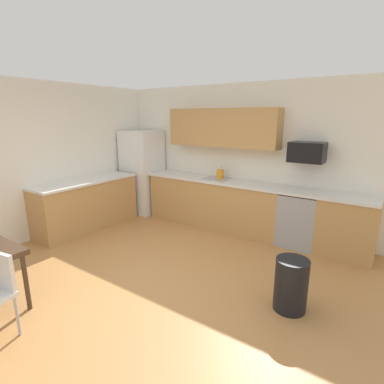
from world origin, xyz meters
TOP-DOWN VIEW (x-y plane):
  - ground_plane at (0.00, 0.00)m, footprint 12.00×12.00m
  - wall_back at (0.00, 2.65)m, footprint 5.80×0.10m
  - wall_left at (-2.65, 0.00)m, footprint 0.10×5.80m
  - cabinet_run_back at (-0.39, 2.30)m, footprint 2.72×0.60m
  - cabinet_run_back_right at (1.99, 2.30)m, footprint 0.83×0.60m
  - cabinet_run_left at (-2.30, 0.80)m, footprint 0.60×2.00m
  - countertop_back at (0.00, 2.30)m, footprint 4.80×0.64m
  - countertop_left at (-2.30, 0.80)m, footprint 0.64×2.00m
  - upper_cabinets_back at (-0.30, 2.43)m, footprint 2.20×0.34m
  - refrigerator at (-2.18, 2.22)m, footprint 0.76×0.70m
  - oven_range at (1.27, 2.30)m, footprint 0.60×0.60m
  - microwave at (1.27, 2.40)m, footprint 0.54×0.36m
  - sink_basin at (-0.32, 2.30)m, footprint 0.48×0.40m
  - sink_faucet at (-0.32, 2.48)m, footprint 0.02×0.02m
  - trash_bin at (1.70, 0.46)m, footprint 0.36×0.36m
  - kettle at (-0.28, 2.35)m, footprint 0.14×0.14m

SIDE VIEW (x-z plane):
  - ground_plane at x=0.00m, z-range 0.00..0.00m
  - trash_bin at x=1.70m, z-range 0.00..0.60m
  - cabinet_run_back at x=-0.39m, z-range 0.00..0.90m
  - cabinet_run_back_right at x=1.99m, z-range 0.00..0.90m
  - cabinet_run_left at x=-2.30m, z-range 0.00..0.90m
  - oven_range at x=1.27m, z-range 0.00..0.91m
  - sink_basin at x=-0.32m, z-range 0.81..0.95m
  - refrigerator at x=-2.18m, z-range 0.00..1.81m
  - countertop_back at x=0.00m, z-range 0.90..0.94m
  - countertop_left at x=-2.30m, z-range 0.90..0.94m
  - kettle at x=-0.28m, z-range 0.92..1.12m
  - sink_faucet at x=-0.32m, z-range 0.92..1.16m
  - wall_back at x=0.00m, z-range 0.00..2.70m
  - wall_left at x=-2.65m, z-range 0.00..2.70m
  - microwave at x=1.27m, z-range 1.39..1.71m
  - upper_cabinets_back at x=-0.30m, z-range 1.55..2.25m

